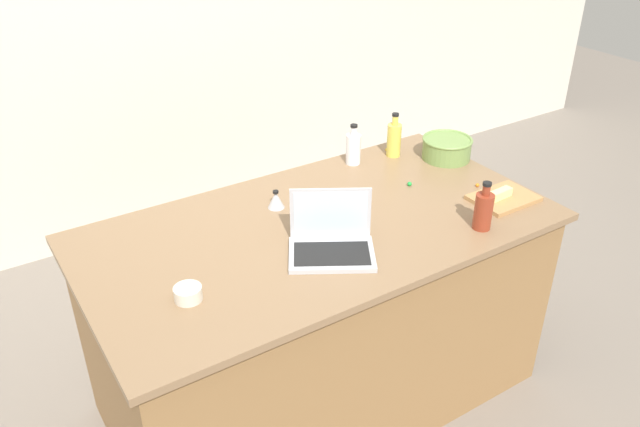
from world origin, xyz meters
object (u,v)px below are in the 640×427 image
object	(u,v)px
bottle_vinegar	(353,148)
butter_stick_left	(500,194)
laptop	(331,240)
bottle_oil	(394,139)
ramekin_medium	(322,212)
mixing_bowl_large	(447,148)
ramekin_small	(188,293)
cutting_board	(504,198)
bottle_soy	(483,210)
kitchen_timer	(276,200)

from	to	relation	value
bottle_vinegar	butter_stick_left	xyz separation A→B (m)	(0.30, -0.64, -0.04)
laptop	bottle_vinegar	world-z (taller)	laptop
laptop	bottle_oil	size ratio (longest dim) A/B	1.77
butter_stick_left	ramekin_medium	size ratio (longest dim) A/B	1.52
ramekin_medium	mixing_bowl_large	bearing A→B (deg)	10.16
bottle_oil	ramekin_small	bearing A→B (deg)	-157.51
laptop	cutting_board	xyz separation A→B (m)	(0.83, -0.07, -0.04)
bottle_oil	ramekin_small	world-z (taller)	bottle_oil
bottle_soy	ramekin_small	size ratio (longest dim) A/B	2.12
laptop	cutting_board	size ratio (longest dim) A/B	1.43
bottle_soy	butter_stick_left	xyz separation A→B (m)	(0.22, 0.11, -0.04)
mixing_bowl_large	bottle_oil	xyz separation A→B (m)	(-0.19, 0.16, 0.03)
bottle_vinegar	cutting_board	size ratio (longest dim) A/B	0.73
kitchen_timer	bottle_soy	bearing A→B (deg)	-44.12
mixing_bowl_large	bottle_vinegar	xyz separation A→B (m)	(-0.41, 0.19, 0.02)
bottle_soy	ramekin_medium	xyz separation A→B (m)	(-0.47, 0.41, -0.06)
butter_stick_left	cutting_board	bearing A→B (deg)	0.00
butter_stick_left	ramekin_medium	bearing A→B (deg)	156.47
kitchen_timer	bottle_oil	bearing A→B (deg)	11.10
kitchen_timer	laptop	bearing A→B (deg)	-88.54
mixing_bowl_large	bottle_vinegar	world-z (taller)	bottle_vinegar
cutting_board	ramekin_small	size ratio (longest dim) A/B	2.83
ramekin_small	ramekin_medium	world-z (taller)	ramekin_small
laptop	cutting_board	distance (m)	0.83
cutting_board	ramekin_medium	distance (m)	0.78
bottle_vinegar	bottle_oil	xyz separation A→B (m)	(0.21, -0.03, 0.01)
bottle_oil	butter_stick_left	bearing A→B (deg)	-81.78
mixing_bowl_large	ramekin_small	distance (m)	1.51
laptop	bottle_soy	bearing A→B (deg)	-17.16
bottle_oil	butter_stick_left	xyz separation A→B (m)	(0.09, -0.61, -0.05)
cutting_board	kitchen_timer	xyz separation A→B (m)	(-0.84, 0.46, 0.03)
mixing_bowl_large	kitchen_timer	distance (m)	0.92
mixing_bowl_large	butter_stick_left	bearing A→B (deg)	-103.28
mixing_bowl_large	cutting_board	xyz separation A→B (m)	(-0.08, -0.44, -0.05)
bottle_vinegar	kitchen_timer	bearing A→B (deg)	-161.07
bottle_vinegar	kitchen_timer	xyz separation A→B (m)	(-0.51, -0.18, -0.04)
bottle_vinegar	ramekin_small	bearing A→B (deg)	-152.11
butter_stick_left	bottle_oil	bearing A→B (deg)	98.22
bottle_oil	kitchen_timer	distance (m)	0.74
butter_stick_left	ramekin_small	bearing A→B (deg)	176.67
bottle_oil	ramekin_medium	bearing A→B (deg)	-153.29
bottle_soy	ramekin_small	bearing A→B (deg)	170.45
laptop	mixing_bowl_large	size ratio (longest dim) A/B	1.60
laptop	mixing_bowl_large	distance (m)	0.98
bottle_vinegar	bottle_soy	world-z (taller)	bottle_soy
bottle_soy	kitchen_timer	world-z (taller)	bottle_soy
bottle_soy	cutting_board	world-z (taller)	bottle_soy
bottle_soy	ramekin_small	xyz separation A→B (m)	(-1.14, 0.19, -0.06)
mixing_bowl_large	bottle_soy	xyz separation A→B (m)	(-0.33, -0.56, 0.02)
cutting_board	ramekin_medium	bearing A→B (deg)	157.15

